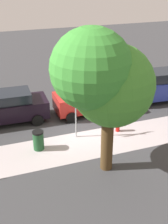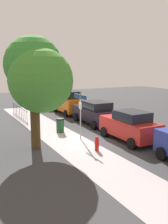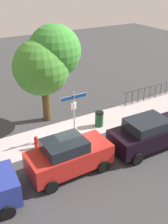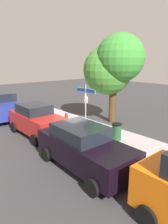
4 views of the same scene
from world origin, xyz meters
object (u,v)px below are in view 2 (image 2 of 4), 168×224
car_orange (69,103)px  fire_hydrant (97,144)px  trash_bin (60,125)px  street_sign (80,106)px  shade_tree (38,75)px  car_black (95,112)px  car_white (51,98)px  car_red (130,126)px

car_orange → fire_hydrant: size_ratio=5.24×
car_orange → trash_bin: size_ratio=4.17×
trash_bin → fire_hydrant: bearing=-176.1°
street_sign → shade_tree: shade_tree is taller
street_sign → car_orange: bearing=-19.7°
trash_bin → car_black: bearing=-73.1°
shade_tree → car_orange: size_ratio=1.51×
car_white → shade_tree: bearing=161.2°
car_black → fire_hydrant: car_black is taller
car_red → street_sign: bearing=55.7°
street_sign → car_black: 4.41m
street_sign → trash_bin: 2.69m
car_black → fire_hydrant: bearing=152.2°
car_black → car_white: bearing=2.2°
car_orange → trash_bin: 6.74m
car_black → car_white: 9.61m
car_white → fire_hydrant: car_white is taller
car_red → car_orange: (9.60, -0.35, 0.13)m
car_red → trash_bin: (3.77, 2.98, -0.45)m
street_sign → car_red: street_sign is taller
car_white → trash_bin: (-10.63, 3.34, -0.44)m
shade_tree → car_red: 6.21m
car_orange → car_white: bearing=1.4°
car_red → fire_hydrant: size_ratio=5.24×
car_white → trash_bin: size_ratio=4.38×
car_red → car_black: (4.79, -0.41, -0.02)m
car_red → car_white: (14.40, -0.37, -0.01)m
shade_tree → car_black: bearing=-58.8°
fire_hydrant → car_white: bearing=-11.4°
street_sign → fire_hydrant: street_sign is taller
fire_hydrant → trash_bin: size_ratio=0.80×
shade_tree → car_orange: (8.20, -5.54, -2.97)m
car_black → car_orange: bearing=2.6°
car_white → fire_hydrant: size_ratio=5.50×
street_sign → car_white: (12.71, -2.84, -1.19)m
street_sign → trash_bin: size_ratio=3.07×
car_black → car_orange: car_orange is taller
car_white → car_red: bearing=-177.1°
shade_tree → car_white: size_ratio=1.44×
car_black → car_white: size_ratio=1.08×
car_orange → street_sign: bearing=161.9°
car_orange → trash_bin: bearing=151.9°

